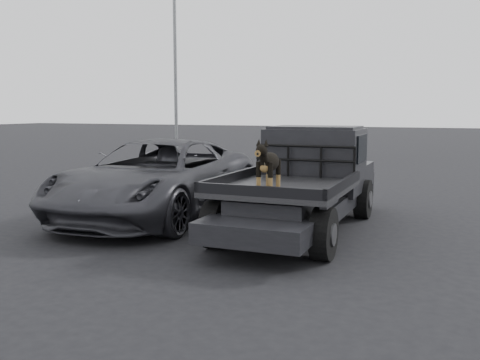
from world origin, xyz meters
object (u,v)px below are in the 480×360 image
at_px(flatbed_ute, 301,204).
at_px(floodlight_near, 174,10).
at_px(parked_suv, 157,178).
at_px(dog, 269,166).

bearing_deg(flatbed_ute, floodlight_near, 125.33).
distance_m(parked_suv, floodlight_near, 20.09).
bearing_deg(parked_suv, dog, -33.87).
relative_size(dog, floodlight_near, 0.05).
distance_m(dog, parked_suv, 3.46).
xyz_separation_m(parked_suv, floodlight_near, (-8.96, 16.73, 6.60)).
distance_m(flatbed_ute, dog, 1.81).
height_order(flatbed_ute, dog, dog).
bearing_deg(floodlight_near, dog, -57.16).
bearing_deg(floodlight_near, parked_suv, -61.81).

